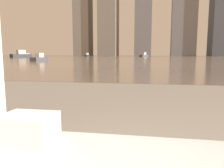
% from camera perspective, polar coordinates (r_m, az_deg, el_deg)
% --- Properties ---
extents(towel_stack, '(0.22, 0.18, 0.12)m').
position_cam_1_polar(towel_stack, '(1.03, -21.00, -10.73)').
color(towel_stack, white).
rests_on(towel_stack, bathtub).
extents(harbor_water, '(180.00, 110.00, 0.01)m').
position_cam_1_polar(harbor_water, '(62.02, 9.39, 6.80)').
color(harbor_water, gray).
rests_on(harbor_water, ground_plane).
extents(harbor_boat_0, '(3.33, 4.43, 1.60)m').
position_cam_1_polar(harbor_boat_0, '(80.79, 8.34, 7.43)').
color(harbor_boat_0, '#4C4C51').
rests_on(harbor_boat_0, harbor_water).
extents(harbor_boat_1, '(4.62, 5.90, 2.14)m').
position_cam_1_polar(harbor_boat_1, '(67.78, -22.65, 7.03)').
color(harbor_boat_1, '#2D2D33').
rests_on(harbor_boat_1, harbor_water).
extents(harbor_boat_2, '(1.34, 3.05, 1.11)m').
position_cam_1_polar(harbor_boat_2, '(32.14, -18.43, 6.41)').
color(harbor_boat_2, '#4C4C51').
rests_on(harbor_boat_2, harbor_water).
extents(harbor_boat_3, '(2.77, 3.55, 1.29)m').
position_cam_1_polar(harbor_boat_3, '(81.27, -21.25, 6.91)').
color(harbor_boat_3, navy).
rests_on(harbor_boat_3, harbor_water).
extents(harbor_boat_5, '(3.06, 4.20, 1.51)m').
position_cam_1_polar(harbor_boat_5, '(87.70, -6.48, 7.46)').
color(harbor_boat_5, '#2D2D33').
rests_on(harbor_boat_5, harbor_water).
extents(skyline_tower_0, '(8.54, 10.17, 53.37)m').
position_cam_1_polar(skyline_tower_0, '(125.99, -7.64, 19.50)').
color(skyline_tower_0, gray).
rests_on(skyline_tower_0, ground_plane).
extents(skyline_tower_1, '(9.54, 13.36, 40.97)m').
position_cam_1_polar(skyline_tower_1, '(121.56, -0.89, 17.03)').
color(skyline_tower_1, gray).
rests_on(skyline_tower_1, ground_plane).
extents(skyline_tower_3, '(12.18, 6.02, 30.16)m').
position_cam_1_polar(skyline_tower_3, '(120.08, 18.26, 14.15)').
color(skyline_tower_3, slate).
rests_on(skyline_tower_3, ground_plane).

